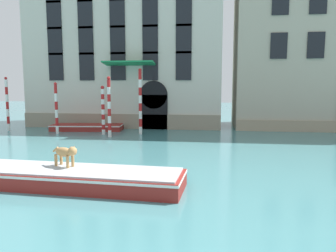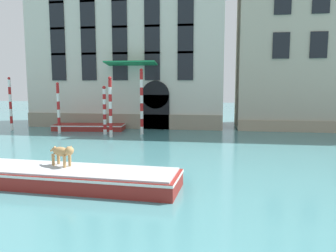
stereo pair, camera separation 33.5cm
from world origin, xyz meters
The scene contains 9 objects.
palazzo_left centered at (0.21, 24.44, 6.70)m, with size 15.89×7.40×13.44m.
boat_foreground centered at (2.64, 6.79, 0.33)m, with size 8.01×2.36×0.62m.
dog_on_deck centered at (2.44, 7.07, 1.11)m, with size 1.08×0.63×0.76m.
boat_moored_near_palazzo centered at (-1.92, 20.09, 0.24)m, with size 5.45×2.28×0.46m.
mooring_pole_0 centered at (-3.36, 18.14, 1.82)m, with size 0.21×0.21×3.61m.
mooring_pole_1 centered at (2.53, 18.68, 2.30)m, with size 0.23×0.23×4.56m.
mooring_pole_2 centered at (-7.66, 19.02, 2.03)m, with size 0.21×0.21×4.02m.
mooring_pole_3 centered at (0.80, 17.13, 2.01)m, with size 0.23×0.23×3.98m.
mooring_pole_5 centered at (-0.02, 18.27, 1.71)m, with size 0.24×0.24×3.38m.
Camera 1 is at (7.46, -3.53, 3.46)m, focal length 35.00 mm.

